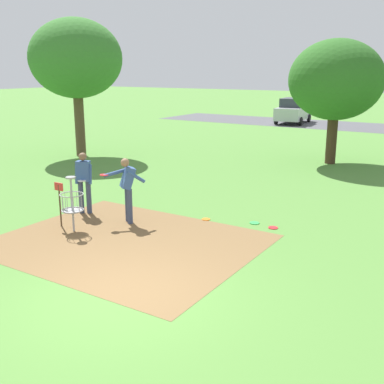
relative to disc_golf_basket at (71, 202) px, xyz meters
name	(u,v)px	position (x,y,z in m)	size (l,w,h in m)	color
ground_plane	(122,297)	(3.37, -2.08, -0.75)	(160.00, 160.00, 0.00)	#518438
dirt_tee_pad	(127,242)	(1.67, 0.09, -0.75)	(5.86, 4.80, 0.01)	brown
disc_golf_basket	(71,202)	(0.00, 0.00, 0.00)	(0.98, 0.58, 1.39)	#9E9EA3
player_foreground_watching	(127,186)	(0.74, 1.28, 0.23)	(1.00, 0.74, 1.71)	#384260
player_throwing	(84,179)	(-0.80, 1.27, 0.21)	(0.49, 0.45, 1.71)	#384260
frisbee_near_basket	(206,219)	(2.36, 2.55, -0.74)	(0.22, 0.22, 0.02)	orange
frisbee_by_tee	(273,228)	(4.15, 2.87, -0.74)	(0.25, 0.25, 0.02)	red
frisbee_mid_grass	(254,223)	(3.59, 2.97, -0.74)	(0.26, 0.26, 0.02)	green
tree_near_left	(336,80)	(2.82, 12.17, 2.71)	(3.87, 3.87, 5.13)	#422D1E
tree_near_right	(76,59)	(-7.54, 7.82, 3.59)	(4.11, 4.11, 6.12)	brown
parked_car_leftmost	(293,111)	(-4.17, 26.21, 0.17)	(2.32, 4.37, 1.84)	#B2B7BC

